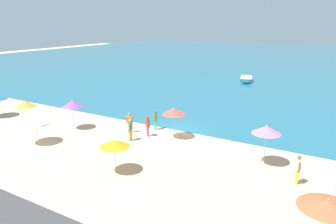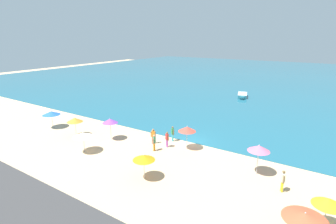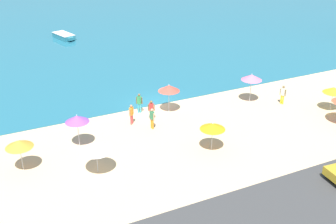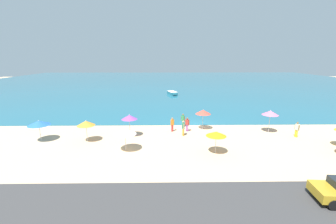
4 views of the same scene
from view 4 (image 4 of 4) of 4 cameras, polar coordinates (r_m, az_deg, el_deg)
The scene contains 16 objects.
ground_plane at distance 29.76m, azimuth 7.14°, elevation -3.34°, with size 160.00×160.00×0.00m, color #D3B085.
sea at distance 83.74m, azimuth 1.93°, elevation 7.66°, with size 150.00×110.00×0.05m, color #206076.
coastal_road at distance 13.94m, azimuth 18.42°, elevation -25.12°, with size 80.00×8.00×0.06m, color #393838.
beach_umbrella_0 at distance 27.59m, azimuth 8.92°, elevation 0.02°, with size 1.86×1.86×2.55m.
beach_umbrella_2 at distance 28.67m, azimuth 24.54°, elevation -0.19°, with size 1.87×1.87×2.72m.
beach_umbrella_3 at distance 25.10m, azimuth -9.79°, elevation -1.29°, with size 1.77×1.77×2.58m.
beach_umbrella_5 at distance 27.14m, azimuth -29.99°, elevation -2.46°, with size 2.25×2.25×2.27m.
beach_umbrella_7 at distance 24.81m, azimuth -20.11°, elevation -2.69°, with size 1.83×1.83×2.33m.
beach_umbrella_8 at distance 20.90m, azimuth 12.14°, elevation -5.43°, with size 1.85×1.85×2.19m.
beach_umbrella_9 at distance 21.42m, azimuth -10.86°, elevation -4.97°, with size 2.12×2.12×2.17m.
bather_0 at distance 25.43m, azimuth 3.90°, elevation -3.88°, with size 0.29×0.56×1.76m.
bather_1 at distance 28.70m, azimuth 29.91°, elevation -3.68°, with size 0.35×0.53×1.76m.
bather_2 at distance 26.93m, azimuth 4.91°, elevation -2.95°, with size 0.53×0.35×1.73m.
bather_3 at distance 26.75m, azimuth 1.10°, elevation -3.00°, with size 0.46×0.40×1.74m.
bather_4 at distance 28.52m, azimuth 3.81°, elevation -1.93°, with size 0.48×0.39×1.77m.
skiff_nearshore at distance 54.21m, azimuth 1.11°, elevation 4.86°, with size 2.58×4.13×0.73m.
Camera 4 is at (-4.16, -28.19, 8.59)m, focal length 24.00 mm.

